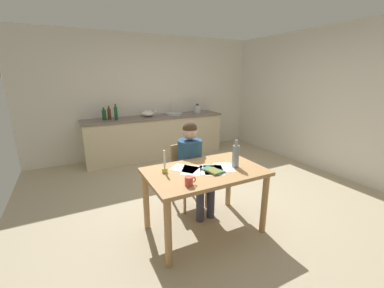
{
  "coord_description": "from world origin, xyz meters",
  "views": [
    {
      "loc": [
        -1.67,
        -2.74,
        1.77
      ],
      "look_at": [
        -0.2,
        0.1,
        0.85
      ],
      "focal_mm": 22.64,
      "sensor_mm": 36.0,
      "label": 1
    }
  ],
  "objects_px": {
    "person_seated": "(192,161)",
    "wine_glass_near_sink": "(155,110)",
    "bottle_vinegar": "(109,114)",
    "bottle_wine_red": "(116,113)",
    "dining_table": "(205,180)",
    "wine_bottle_on_table": "(236,156)",
    "wine_glass_by_kettle": "(150,111)",
    "bottle_oil": "(104,115)",
    "coffee_mug": "(189,181)",
    "wine_glass_back_left": "(145,111)",
    "book_magazine": "(213,171)",
    "stovetop_kettle": "(197,109)",
    "chair_at_table": "(187,172)",
    "mixing_bowl": "(148,114)",
    "candlestick": "(165,167)",
    "book_cookery": "(214,171)",
    "sink_unit": "(174,114)"
  },
  "relations": [
    {
      "from": "candlestick",
      "to": "mixing_bowl",
      "type": "xyz_separation_m",
      "value": [
        0.67,
        2.75,
        0.14
      ]
    },
    {
      "from": "chair_at_table",
      "to": "stovetop_kettle",
      "type": "distance_m",
      "value": 2.63
    },
    {
      "from": "person_seated",
      "to": "wine_glass_near_sink",
      "type": "xyz_separation_m",
      "value": [
        0.36,
        2.49,
        0.33
      ]
    },
    {
      "from": "book_cookery",
      "to": "wine_glass_near_sink",
      "type": "distance_m",
      "value": 3.13
    },
    {
      "from": "chair_at_table",
      "to": "wine_glass_by_kettle",
      "type": "height_order",
      "value": "wine_glass_by_kettle"
    },
    {
      "from": "dining_table",
      "to": "wine_glass_near_sink",
      "type": "relative_size",
      "value": 8.38
    },
    {
      "from": "coffee_mug",
      "to": "stovetop_kettle",
      "type": "height_order",
      "value": "stovetop_kettle"
    },
    {
      "from": "sink_unit",
      "to": "mixing_bowl",
      "type": "xyz_separation_m",
      "value": [
        -0.59,
        0.04,
        0.04
      ]
    },
    {
      "from": "bottle_vinegar",
      "to": "bottle_wine_red",
      "type": "relative_size",
      "value": 0.85
    },
    {
      "from": "bottle_oil",
      "to": "bottle_vinegar",
      "type": "distance_m",
      "value": 0.11
    },
    {
      "from": "chair_at_table",
      "to": "mixing_bowl",
      "type": "xyz_separation_m",
      "value": [
        0.16,
        2.24,
        0.49
      ]
    },
    {
      "from": "wine_bottle_on_table",
      "to": "stovetop_kettle",
      "type": "distance_m",
      "value": 3.11
    },
    {
      "from": "person_seated",
      "to": "wine_bottle_on_table",
      "type": "relative_size",
      "value": 3.77
    },
    {
      "from": "mixing_bowl",
      "to": "coffee_mug",
      "type": "bearing_deg",
      "value": -100.44
    },
    {
      "from": "coffee_mug",
      "to": "wine_glass_back_left",
      "type": "distance_m",
      "value": 3.3
    },
    {
      "from": "wine_glass_near_sink",
      "to": "wine_glass_by_kettle",
      "type": "xyz_separation_m",
      "value": [
        -0.11,
        0.0,
        0.0
      ]
    },
    {
      "from": "mixing_bowl",
      "to": "wine_glass_back_left",
      "type": "distance_m",
      "value": 0.12
    },
    {
      "from": "dining_table",
      "to": "bottle_oil",
      "type": "distance_m",
      "value": 2.97
    },
    {
      "from": "stovetop_kettle",
      "to": "wine_glass_back_left",
      "type": "xyz_separation_m",
      "value": [
        -1.21,
        0.15,
        0.01
      ]
    },
    {
      "from": "coffee_mug",
      "to": "candlestick",
      "type": "xyz_separation_m",
      "value": [
        -0.09,
        0.4,
        0.02
      ]
    },
    {
      "from": "candlestick",
      "to": "bottle_oil",
      "type": "distance_m",
      "value": 2.76
    },
    {
      "from": "dining_table",
      "to": "wine_bottle_on_table",
      "type": "bearing_deg",
      "value": -11.87
    },
    {
      "from": "wine_glass_by_kettle",
      "to": "wine_glass_back_left",
      "type": "xyz_separation_m",
      "value": [
        -0.12,
        0.0,
        0.0
      ]
    },
    {
      "from": "dining_table",
      "to": "bottle_oil",
      "type": "bearing_deg",
      "value": 102.43
    },
    {
      "from": "wine_glass_near_sink",
      "to": "wine_glass_back_left",
      "type": "bearing_deg",
      "value": 180.0
    },
    {
      "from": "book_magazine",
      "to": "stovetop_kettle",
      "type": "bearing_deg",
      "value": 43.51
    },
    {
      "from": "bottle_vinegar",
      "to": "wine_glass_near_sink",
      "type": "distance_m",
      "value": 1.0
    },
    {
      "from": "wine_glass_by_kettle",
      "to": "bottle_wine_red",
      "type": "bearing_deg",
      "value": -164.34
    },
    {
      "from": "person_seated",
      "to": "sink_unit",
      "type": "bearing_deg",
      "value": 72.4
    },
    {
      "from": "bottle_vinegar",
      "to": "chair_at_table",
      "type": "bearing_deg",
      "value": -74.52
    },
    {
      "from": "chair_at_table",
      "to": "mixing_bowl",
      "type": "height_order",
      "value": "mixing_bowl"
    },
    {
      "from": "dining_table",
      "to": "stovetop_kettle",
      "type": "bearing_deg",
      "value": 63.11
    },
    {
      "from": "bottle_vinegar",
      "to": "stovetop_kettle",
      "type": "distance_m",
      "value": 1.97
    },
    {
      "from": "mixing_bowl",
      "to": "wine_glass_by_kettle",
      "type": "distance_m",
      "value": 0.15
    },
    {
      "from": "wine_glass_by_kettle",
      "to": "book_cookery",
      "type": "bearing_deg",
      "value": -95.47
    },
    {
      "from": "coffee_mug",
      "to": "wine_bottle_on_table",
      "type": "relative_size",
      "value": 0.36
    },
    {
      "from": "mixing_bowl",
      "to": "wine_glass_back_left",
      "type": "bearing_deg",
      "value": 103.33
    },
    {
      "from": "sink_unit",
      "to": "wine_glass_near_sink",
      "type": "bearing_deg",
      "value": 159.26
    },
    {
      "from": "wine_bottle_on_table",
      "to": "wine_glass_by_kettle",
      "type": "distance_m",
      "value": 3.07
    },
    {
      "from": "dining_table",
      "to": "coffee_mug",
      "type": "height_order",
      "value": "coffee_mug"
    },
    {
      "from": "dining_table",
      "to": "bottle_wine_red",
      "type": "height_order",
      "value": "bottle_wine_red"
    },
    {
      "from": "bottle_wine_red",
      "to": "sink_unit",
      "type": "bearing_deg",
      "value": 3.16
    },
    {
      "from": "bottle_oil",
      "to": "bottle_wine_red",
      "type": "xyz_separation_m",
      "value": [
        0.21,
        -0.11,
        0.03
      ]
    },
    {
      "from": "bottle_wine_red",
      "to": "wine_bottle_on_table",
      "type": "bearing_deg",
      "value": -74.71
    },
    {
      "from": "book_magazine",
      "to": "candlestick",
      "type": "bearing_deg",
      "value": 135.84
    },
    {
      "from": "wine_glass_near_sink",
      "to": "wine_glass_by_kettle",
      "type": "height_order",
      "value": "same"
    },
    {
      "from": "bottle_wine_red",
      "to": "dining_table",
      "type": "bearing_deg",
      "value": -81.31
    },
    {
      "from": "person_seated",
      "to": "bottle_vinegar",
      "type": "bearing_deg",
      "value": 104.77
    },
    {
      "from": "sink_unit",
      "to": "book_magazine",
      "type": "bearing_deg",
      "value": -105.12
    },
    {
      "from": "chair_at_table",
      "to": "coffee_mug",
      "type": "distance_m",
      "value": 1.05
    }
  ]
}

